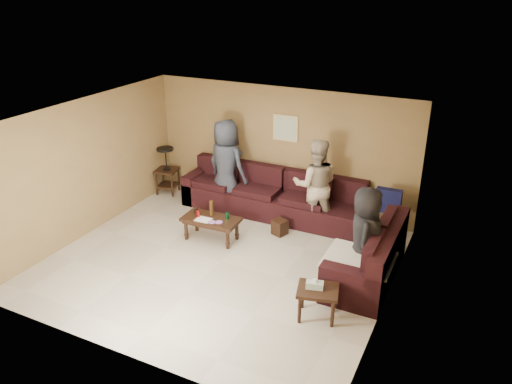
% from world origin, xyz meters
% --- Properties ---
extents(room, '(5.60, 5.50, 2.50)m').
position_xyz_m(room, '(0.00, 0.00, 1.66)').
color(room, '#B9B09C').
rests_on(room, ground).
extents(sectional_sofa, '(4.65, 2.90, 0.97)m').
position_xyz_m(sectional_sofa, '(0.81, 1.52, 0.33)').
color(sectional_sofa, black).
rests_on(sectional_sofa, ground).
extents(coffee_table, '(1.05, 0.56, 0.71)m').
position_xyz_m(coffee_table, '(-0.54, 0.61, 0.37)').
color(coffee_table, black).
rests_on(coffee_table, ground).
extents(end_table_left, '(0.54, 0.54, 1.04)m').
position_xyz_m(end_table_left, '(-2.50, 2.03, 0.55)').
color(end_table_left, black).
rests_on(end_table_left, ground).
extents(side_table_right, '(0.66, 0.59, 0.61)m').
position_xyz_m(side_table_right, '(1.95, -0.69, 0.40)').
color(side_table_right, black).
rests_on(side_table_right, ground).
extents(waste_bin, '(0.31, 0.31, 0.29)m').
position_xyz_m(waste_bin, '(0.51, 1.34, 0.14)').
color(waste_bin, black).
rests_on(waste_bin, ground).
extents(wall_art, '(0.52, 0.04, 0.52)m').
position_xyz_m(wall_art, '(0.10, 2.48, 1.70)').
color(wall_art, tan).
rests_on(wall_art, ground).
extents(person_left, '(1.04, 0.80, 1.88)m').
position_xyz_m(person_left, '(-0.95, 1.94, 0.94)').
color(person_left, '#2E3340').
rests_on(person_left, ground).
extents(person_middle, '(1.05, 0.94, 1.77)m').
position_xyz_m(person_middle, '(0.98, 1.87, 0.88)').
color(person_middle, tan).
rests_on(person_middle, ground).
extents(person_right, '(0.66, 0.88, 1.61)m').
position_xyz_m(person_right, '(2.29, 0.44, 0.81)').
color(person_right, black).
rests_on(person_right, ground).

